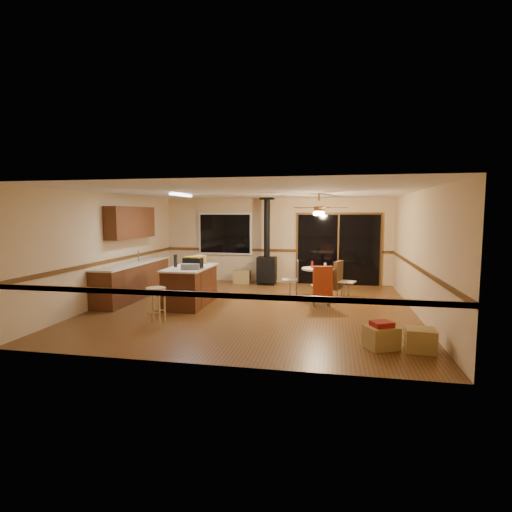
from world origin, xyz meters
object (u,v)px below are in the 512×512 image
(kitchen_island, at_px, (190,286))
(wood_stove, at_px, (267,260))
(chair_right, at_px, (339,275))
(box_corner_b, at_px, (421,340))
(box_corner_a, at_px, (381,337))
(bar_stool, at_px, (156,305))
(blue_bucket, at_px, (188,305))
(toolbox_grey, at_px, (190,266))
(toolbox_black, at_px, (193,263))
(dining_table, at_px, (318,278))
(chair_left, at_px, (294,274))
(box_under_window, at_px, (242,277))
(chair_near, at_px, (323,281))

(kitchen_island, distance_m, wood_stove, 3.33)
(chair_right, relative_size, box_corner_b, 1.58)
(box_corner_a, bearing_deg, bar_stool, 169.89)
(kitchen_island, height_order, blue_bucket, kitchen_island)
(toolbox_grey, relative_size, blue_bucket, 1.43)
(wood_stove, distance_m, toolbox_grey, 3.64)
(wood_stove, xyz_separation_m, box_corner_b, (3.30, -5.39, -0.55))
(toolbox_black, bearing_deg, dining_table, 27.21)
(blue_bucket, height_order, dining_table, dining_table)
(bar_stool, xyz_separation_m, box_corner_b, (4.72, -0.77, -0.17))
(bar_stool, bearing_deg, toolbox_grey, 76.49)
(kitchen_island, bearing_deg, bar_stool, -94.49)
(dining_table, height_order, box_corner_b, dining_table)
(chair_left, relative_size, chair_right, 0.74)
(chair_right, bearing_deg, box_corner_a, -80.48)
(blue_bucket, xyz_separation_m, box_corner_b, (4.49, -1.87, 0.06))
(kitchen_island, relative_size, box_corner_a, 3.62)
(box_corner_a, bearing_deg, chair_right, 99.52)
(bar_stool, xyz_separation_m, box_under_window, (0.65, 4.67, -0.15))
(kitchen_island, relative_size, chair_near, 2.40)
(kitchen_island, distance_m, blue_bucket, 0.59)
(chair_near, bearing_deg, chair_right, 68.66)
(toolbox_grey, relative_size, toolbox_black, 0.96)
(box_under_window, height_order, box_corner_a, box_under_window)
(blue_bucket, bearing_deg, chair_right, 28.56)
(toolbox_grey, distance_m, box_corner_b, 4.91)
(chair_near, bearing_deg, blue_bucket, -164.51)
(kitchen_island, bearing_deg, blue_bucket, -76.44)
(kitchen_island, relative_size, toolbox_black, 4.00)
(toolbox_black, height_order, box_under_window, toolbox_black)
(chair_near, bearing_deg, wood_stove, 122.48)
(toolbox_grey, bearing_deg, kitchen_island, 111.71)
(box_under_window, bearing_deg, blue_bucket, -96.54)
(toolbox_black, bearing_deg, box_corner_b, -25.70)
(kitchen_island, distance_m, dining_table, 3.13)
(blue_bucket, height_order, box_under_window, box_under_window)
(chair_right, bearing_deg, box_corner_b, -72.07)
(chair_near, height_order, chair_right, same)
(chair_left, xyz_separation_m, box_corner_a, (1.73, -3.64, -0.41))
(toolbox_black, height_order, chair_near, toolbox_black)
(kitchen_island, bearing_deg, chair_near, 6.32)
(wood_stove, bearing_deg, toolbox_grey, -108.32)
(box_under_window, distance_m, box_corner_b, 6.80)
(wood_stove, distance_m, blue_bucket, 3.77)
(wood_stove, height_order, chair_left, wood_stove)
(chair_right, bearing_deg, bar_stool, -140.70)
(toolbox_black, relative_size, dining_table, 0.53)
(blue_bucket, relative_size, chair_left, 0.55)
(bar_stool, height_order, chair_near, chair_near)
(chair_right, distance_m, box_corner_a, 3.71)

